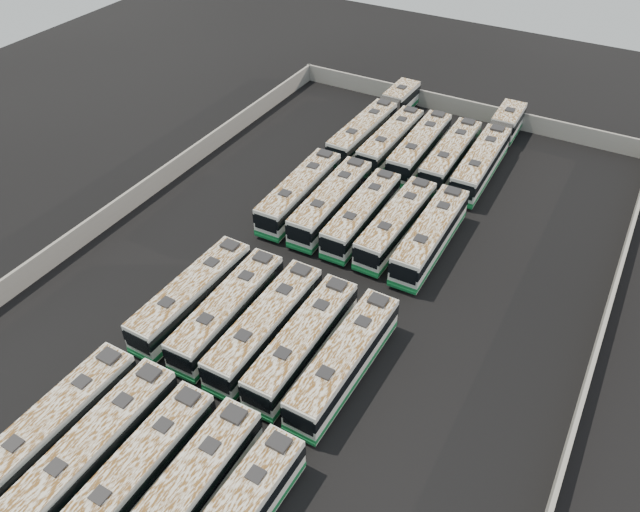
{
  "coord_description": "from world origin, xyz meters",
  "views": [
    {
      "loc": [
        19.6,
        -35.47,
        36.59
      ],
      "look_at": [
        -1.09,
        1.47,
        1.6
      ],
      "focal_mm": 35.0,
      "sensor_mm": 36.0,
      "label": 1
    }
  ],
  "objects_px": {
    "bus_front_left": "(97,447)",
    "bus_back_center": "(420,148)",
    "bus_midfront_far_left": "(192,296)",
    "bus_midfront_center": "(266,326)",
    "bus_midback_far_left": "(300,192)",
    "bus_midback_left": "(331,202)",
    "bus_back_far_right": "(490,149)",
    "bus_midfront_left": "(228,311)",
    "bus_front_right": "(184,497)",
    "bus_back_right": "(450,156)",
    "bus_midback_right": "(396,224)",
    "bus_back_far_left": "(376,121)",
    "bus_back_left": "(391,141)",
    "bus_midfront_far_right": "(344,361)",
    "bus_front_far_left": "(56,426)",
    "bus_midfront_right": "(303,342)",
    "bus_midback_far_right": "(430,236)",
    "bus_front_center": "(138,472)",
    "bus_midback_center": "(362,214)"
  },
  "relations": [
    {
      "from": "bus_midfront_left",
      "to": "bus_back_center",
      "type": "height_order",
      "value": "bus_back_center"
    },
    {
      "from": "bus_midback_far_left",
      "to": "bus_back_right",
      "type": "relative_size",
      "value": 1.01
    },
    {
      "from": "bus_midfront_left",
      "to": "bus_midback_right",
      "type": "relative_size",
      "value": 1.0
    },
    {
      "from": "bus_midfront_far_left",
      "to": "bus_back_far_right",
      "type": "relative_size",
      "value": 0.63
    },
    {
      "from": "bus_front_left",
      "to": "bus_midfront_right",
      "type": "relative_size",
      "value": 1.01
    },
    {
      "from": "bus_midfront_far_right",
      "to": "bus_midback_right",
      "type": "bearing_deg",
      "value": 102.34
    },
    {
      "from": "bus_midback_center",
      "to": "bus_back_right",
      "type": "relative_size",
      "value": 0.97
    },
    {
      "from": "bus_back_left",
      "to": "bus_front_far_left",
      "type": "bearing_deg",
      "value": -93.79
    },
    {
      "from": "bus_front_center",
      "to": "bus_midfront_left",
      "type": "distance_m",
      "value": 14.71
    },
    {
      "from": "bus_front_far_left",
      "to": "bus_front_center",
      "type": "distance_m",
      "value": 7.06
    },
    {
      "from": "bus_front_far_left",
      "to": "bus_midback_left",
      "type": "relative_size",
      "value": 0.98
    },
    {
      "from": "bus_back_left",
      "to": "bus_midfront_far_left",
      "type": "bearing_deg",
      "value": -95.77
    },
    {
      "from": "bus_midfront_far_right",
      "to": "bus_back_far_left",
      "type": "distance_m",
      "value": 37.45
    },
    {
      "from": "bus_midfront_center",
      "to": "bus_midfront_far_right",
      "type": "bearing_deg",
      "value": -0.95
    },
    {
      "from": "bus_midback_far_left",
      "to": "bus_midback_left",
      "type": "relative_size",
      "value": 1.0
    },
    {
      "from": "bus_back_far_left",
      "to": "bus_back_right",
      "type": "bearing_deg",
      "value": -16.19
    },
    {
      "from": "bus_midback_far_left",
      "to": "bus_back_far_left",
      "type": "xyz_separation_m",
      "value": [
        0.14,
        17.5,
        -0.04
      ]
    },
    {
      "from": "bus_midback_center",
      "to": "bus_midfront_center",
      "type": "bearing_deg",
      "value": -90.31
    },
    {
      "from": "bus_front_left",
      "to": "bus_back_center",
      "type": "bearing_deg",
      "value": 85.97
    },
    {
      "from": "bus_midback_far_right",
      "to": "bus_back_far_right",
      "type": "relative_size",
      "value": 0.65
    },
    {
      "from": "bus_front_left",
      "to": "bus_back_right",
      "type": "bearing_deg",
      "value": 81.52
    },
    {
      "from": "bus_front_center",
      "to": "bus_midfront_right",
      "type": "bearing_deg",
      "value": 76.64
    },
    {
      "from": "bus_midfront_left",
      "to": "bus_midback_far_right",
      "type": "xyz_separation_m",
      "value": [
        10.42,
        16.9,
        0.06
      ]
    },
    {
      "from": "bus_midfront_far_left",
      "to": "bus_back_left",
      "type": "bearing_deg",
      "value": 84.82
    },
    {
      "from": "bus_midback_far_left",
      "to": "bus_midback_center",
      "type": "bearing_deg",
      "value": -2.86
    },
    {
      "from": "bus_midfront_center",
      "to": "bus_midfront_right",
      "type": "bearing_deg",
      "value": -0.77
    },
    {
      "from": "bus_front_left",
      "to": "bus_back_far_left",
      "type": "xyz_separation_m",
      "value": [
        -3.39,
        48.87,
        -0.02
      ]
    },
    {
      "from": "bus_midback_center",
      "to": "bus_midback_far_left",
      "type": "bearing_deg",
      "value": 177.79
    },
    {
      "from": "bus_midback_far_left",
      "to": "bus_midback_far_right",
      "type": "xyz_separation_m",
      "value": [
        14.02,
        -0.26,
        0.02
      ]
    },
    {
      "from": "bus_back_left",
      "to": "bus_back_center",
      "type": "bearing_deg",
      "value": 2.35
    },
    {
      "from": "bus_back_far_left",
      "to": "bus_midback_right",
      "type": "bearing_deg",
      "value": -58.13
    },
    {
      "from": "bus_midfront_far_right",
      "to": "bus_midback_right",
      "type": "relative_size",
      "value": 1.02
    },
    {
      "from": "bus_midfront_right",
      "to": "bus_back_far_right",
      "type": "bearing_deg",
      "value": 84.24
    },
    {
      "from": "bus_front_left",
      "to": "bus_front_center",
      "type": "distance_m",
      "value": 3.52
    },
    {
      "from": "bus_midfront_far_left",
      "to": "bus_midfront_left",
      "type": "xyz_separation_m",
      "value": [
        3.56,
        0.03,
        -0.01
      ]
    },
    {
      "from": "bus_front_far_left",
      "to": "bus_midback_far_left",
      "type": "distance_m",
      "value": 31.51
    },
    {
      "from": "bus_midfront_far_left",
      "to": "bus_midfront_far_right",
      "type": "distance_m",
      "value": 14.0
    },
    {
      "from": "bus_midfront_far_right",
      "to": "bus_midback_center",
      "type": "xyz_separation_m",
      "value": [
        -7.01,
        17.09,
        -0.06
      ]
    },
    {
      "from": "bus_front_center",
      "to": "bus_front_right",
      "type": "relative_size",
      "value": 0.97
    },
    {
      "from": "bus_midback_left",
      "to": "bus_back_far_right",
      "type": "xyz_separation_m",
      "value": [
        10.42,
        17.62,
        -0.0
      ]
    },
    {
      "from": "bus_front_left",
      "to": "bus_back_left",
      "type": "bearing_deg",
      "value": 90.31
    },
    {
      "from": "bus_front_left",
      "to": "bus_front_right",
      "type": "xyz_separation_m",
      "value": [
        7.09,
        0.02,
        0.01
      ]
    },
    {
      "from": "bus_back_right",
      "to": "bus_back_far_left",
      "type": "bearing_deg",
      "value": 161.93
    },
    {
      "from": "bus_midfront_far_left",
      "to": "bus_midfront_center",
      "type": "relative_size",
      "value": 0.99
    },
    {
      "from": "bus_midback_far_left",
      "to": "bus_back_right",
      "type": "height_order",
      "value": "bus_midback_far_left"
    },
    {
      "from": "bus_midback_right",
      "to": "bus_back_far_left",
      "type": "xyz_separation_m",
      "value": [
        -10.41,
        17.56,
        0.0
      ]
    },
    {
      "from": "bus_midfront_left",
      "to": "bus_back_left",
      "type": "height_order",
      "value": "bus_midfront_left"
    },
    {
      "from": "bus_midback_right",
      "to": "bus_midback_far_left",
      "type": "bearing_deg",
      "value": -179.12
    },
    {
      "from": "bus_midback_far_left",
      "to": "bus_midback_center",
      "type": "height_order",
      "value": "bus_midback_far_left"
    },
    {
      "from": "bus_midback_left",
      "to": "bus_midback_right",
      "type": "height_order",
      "value": "bus_midback_left"
    }
  ]
}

